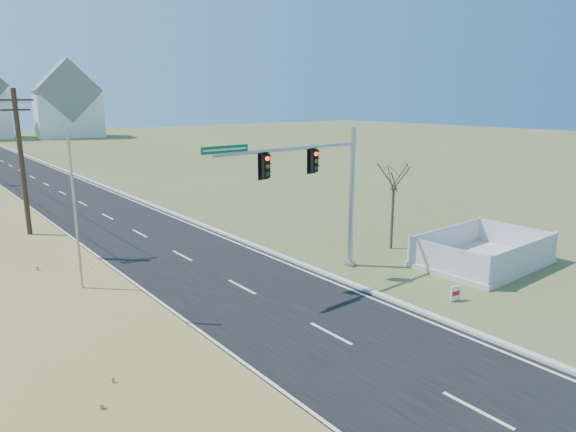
# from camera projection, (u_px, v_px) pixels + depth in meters

# --- Properties ---
(ground) EXTENTS (260.00, 260.00, 0.00)m
(ground) POSITION_uv_depth(u_px,v_px,m) (297.00, 317.00, 20.40)
(ground) COLOR #4F572A
(ground) RESTS_ON ground
(road) EXTENTS (8.00, 180.00, 0.06)m
(road) POSITION_uv_depth(u_px,v_px,m) (24.00, 173.00, 58.87)
(road) COLOR black
(road) RESTS_ON ground
(curb) EXTENTS (0.30, 180.00, 0.18)m
(curb) POSITION_uv_depth(u_px,v_px,m) (62.00, 170.00, 61.33)
(curb) COLOR #B2AFA8
(curb) RESTS_ON ground
(utility_pole_near) EXTENTS (1.80, 0.26, 9.00)m
(utility_pole_near) POSITION_uv_depth(u_px,v_px,m) (23.00, 172.00, 27.00)
(utility_pole_near) COLOR #422D1E
(utility_pole_near) RESTS_ON ground
(condo_ne) EXTENTS (14.12, 10.51, 16.52)m
(condo_ne) POSITION_uv_depth(u_px,v_px,m) (68.00, 105.00, 110.83)
(condo_ne) COLOR silver
(condo_ne) RESTS_ON ground
(traffic_signal_mast) EXTENTS (8.93, 0.73, 7.11)m
(traffic_signal_mast) POSITION_uv_depth(u_px,v_px,m) (325.00, 186.00, 24.53)
(traffic_signal_mast) COLOR #9EA0A5
(traffic_signal_mast) RESTS_ON ground
(fence_enclosure) EXTENTS (7.01, 4.88, 1.58)m
(fence_enclosure) POSITION_uv_depth(u_px,v_px,m) (482.00, 258.00, 26.84)
(fence_enclosure) COLOR #B7B5AD
(fence_enclosure) RESTS_ON ground
(open_sign) EXTENTS (0.53, 0.14, 0.66)m
(open_sign) POSITION_uv_depth(u_px,v_px,m) (456.00, 293.00, 21.94)
(open_sign) COLOR white
(open_sign) RESTS_ON ground
(flagpole) EXTENTS (0.34, 0.34, 7.47)m
(flagpole) POSITION_uv_depth(u_px,v_px,m) (78.00, 246.00, 19.58)
(flagpole) COLOR #B7B5AD
(flagpole) RESTS_ON ground
(bare_tree) EXTENTS (2.03, 2.03, 5.37)m
(bare_tree) POSITION_uv_depth(u_px,v_px,m) (394.00, 174.00, 28.72)
(bare_tree) COLOR #4C3F33
(bare_tree) RESTS_ON ground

